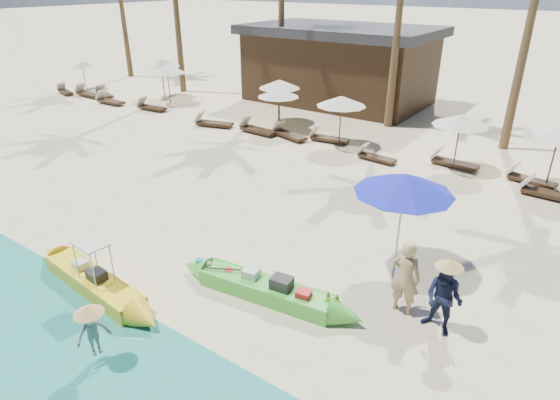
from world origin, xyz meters
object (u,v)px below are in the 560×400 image
Objects in this scene: green_canoe at (266,289)px; blue_umbrella at (404,183)px; yellow_canoe at (94,282)px; tourist at (406,277)px.

blue_umbrella is (1.96, 2.92, 2.11)m from green_canoe.
yellow_canoe is (-3.51, -2.12, 0.00)m from green_canoe.
yellow_canoe reaches higher than green_canoe.
yellow_canoe is 3.02× the size of tourist.
green_canoe is 3.16m from tourist.
tourist is at bearing -62.57° from blue_umbrella.
tourist reaches higher than green_canoe.
blue_umbrella is at bearing -64.55° from tourist.
tourist is (6.28, 3.47, 0.66)m from yellow_canoe.
green_canoe is at bearing -123.95° from blue_umbrella.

